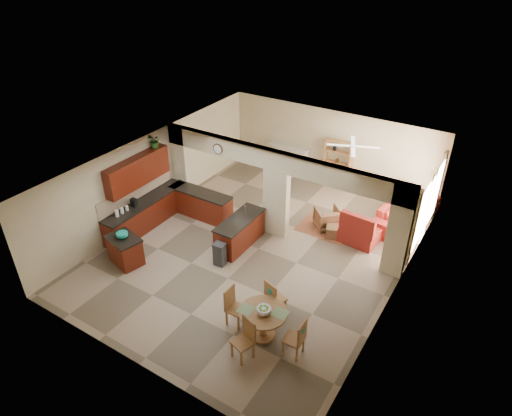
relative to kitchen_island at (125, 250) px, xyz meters
The scene contains 39 objects.
floor 3.85m from the kitchen_island, 41.53° to the left, with size 10.00×10.00×0.00m, color gray.
ceiling 4.50m from the kitchen_island, 41.53° to the left, with size 10.00×10.00×0.00m, color white.
wall_back 8.12m from the kitchen_island, 69.19° to the left, with size 8.00×8.00×0.00m, color #C1AF8D.
wall_front 3.90m from the kitchen_island, 40.68° to the right, with size 8.00×8.00×0.00m, color #C1AF8D.
wall_left 2.95m from the kitchen_island, 114.09° to the left, with size 10.00×10.00×0.00m, color #C1AF8D.
wall_right 7.38m from the kitchen_island, 20.29° to the left, with size 10.00×10.00×0.00m, color #C1AF8D.
partition_left_pier 3.76m from the kitchen_island, 103.28° to the left, with size 0.60×0.25×2.80m, color #C1AF8D.
partition_center_pier 4.60m from the kitchen_island, 51.00° to the left, with size 0.80×0.25×2.20m, color #C1AF8D.
partition_right_pier 7.52m from the kitchen_island, 28.32° to the left, with size 0.60×0.25×2.80m, color #C1AF8D.
partition_header 5.00m from the kitchen_island, 51.00° to the left, with size 8.00×0.25×0.60m, color #C1AF8D.
kitchen_counter 2.32m from the kitchen_island, 99.80° to the left, with size 2.52×3.29×1.48m.
upper_cabinets 2.48m from the kitchen_island, 118.79° to the left, with size 0.35×2.40×0.90m, color #491908.
peninsula 3.32m from the kitchen_island, 46.95° to the left, with size 0.70×1.85×0.91m.
wall_clock 4.04m from the kitchen_island, 75.67° to the left, with size 0.34×0.34×0.03m, color #53391B.
rug 6.18m from the kitchen_island, 48.76° to the left, with size 1.60×1.30×0.01m, color #984D37.
fireplace 7.48m from the kitchen_island, 80.26° to the left, with size 1.60×0.35×1.20m.
shelving_unit 8.04m from the kitchen_island, 66.40° to the left, with size 1.00×0.32×1.80m, color brown.
window_a 8.41m from the kitchen_island, 35.29° to the left, with size 0.02×0.90×1.90m, color white.
window_b 9.49m from the kitchen_island, 43.73° to the left, with size 0.02×0.90×1.90m, color white.
glazed_door 8.91m from the kitchen_island, 39.76° to the left, with size 0.02×0.70×2.10m, color white.
drape_a_left 8.05m from the kitchen_island, 31.95° to the left, with size 0.10×0.28×2.30m, color #45241B.
drape_a_right 8.74m from the kitchen_island, 38.67° to the left, with size 0.10×0.28×2.30m, color #45241B.
drape_b_left 9.06m from the kitchen_island, 41.15° to the left, with size 0.10×0.28×2.30m, color #45241B.
drape_b_right 9.89m from the kitchen_island, 46.41° to the left, with size 0.10×0.28×2.30m, color #45241B.
ceiling_fan 7.37m from the kitchen_island, 51.75° to the left, with size 1.00×1.00×0.10m, color white.
kitchen_island is the anchor object (origin of this frame).
teal_bowl 0.50m from the kitchen_island, 157.19° to the left, with size 0.32×0.32×0.15m, color #16977F.
trash_can 2.67m from the kitchen_island, 29.97° to the left, with size 0.31×0.26×0.65m, color #29292B.
dining_table 4.75m from the kitchen_island, ahead, with size 1.13×1.13×0.77m.
fruit_bowl 4.81m from the kitchen_island, ahead, with size 0.33×0.33×0.18m, color #6AAF25.
sofa 8.76m from the kitchen_island, 45.30° to the left, with size 1.11×2.83×0.83m, color maroon.
chaise 6.94m from the kitchen_island, 40.79° to the left, with size 1.09×0.89×0.44m, color maroon.
armchair 6.23m from the kitchen_island, 48.90° to the left, with size 0.72×0.74×0.68m, color maroon.
ottoman 6.26m from the kitchen_island, 44.00° to the left, with size 0.50×0.50×0.36m, color maroon.
plant 3.51m from the kitchen_island, 110.23° to the left, with size 0.40×0.35×0.45m, color #1C4E15.
chair_north 4.61m from the kitchen_island, ahead, with size 0.53×0.53×1.02m.
chair_east 5.69m from the kitchen_island, ahead, with size 0.44×0.43×1.02m.
chair_south 4.81m from the kitchen_island, 11.97° to the right, with size 0.53×0.53×1.02m.
chair_west 3.92m from the kitchen_island, ahead, with size 0.43×0.42×1.02m.
Camera 1 is at (5.75, -9.36, 8.17)m, focal length 32.00 mm.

